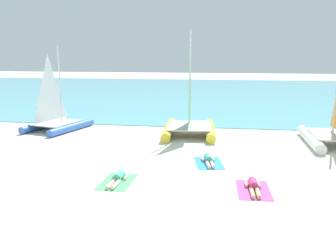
{
  "coord_description": "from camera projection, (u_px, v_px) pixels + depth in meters",
  "views": [
    {
      "loc": [
        2.39,
        -12.12,
        4.61
      ],
      "look_at": [
        0.0,
        4.55,
        1.2
      ],
      "focal_mm": 39.32,
      "sensor_mm": 36.0,
      "label": 1
    }
  ],
  "objects": [
    {
      "name": "towel_left",
      "position": [
        117.0,
        182.0,
        13.26
      ],
      "size": [
        1.16,
        1.94,
        0.01
      ],
      "primitive_type": "cube",
      "rotation": [
        0.0,
        0.0,
        -0.03
      ],
      "color": "#4CB266",
      "rests_on": "ground"
    },
    {
      "name": "sunbather_right",
      "position": [
        253.0,
        186.0,
        12.51
      ],
      "size": [
        0.55,
        1.56,
        0.3
      ],
      "rotation": [
        0.0,
        0.0,
        0.02
      ],
      "color": "#D83372",
      "rests_on": "towel_right"
    },
    {
      "name": "sailboat_blue",
      "position": [
        56.0,
        118.0,
        21.89
      ],
      "size": [
        3.42,
        4.38,
        5.03
      ],
      "rotation": [
        0.0,
        0.0,
        -0.27
      ],
      "color": "blue",
      "rests_on": "ground"
    },
    {
      "name": "sunbather_left",
      "position": [
        118.0,
        178.0,
        13.3
      ],
      "size": [
        0.55,
        1.56,
        0.3
      ],
      "rotation": [
        0.0,
        0.0,
        -0.03
      ],
      "color": "#3FB28C",
      "rests_on": "towel_left"
    },
    {
      "name": "ocean_water",
      "position": [
        200.0,
        92.0,
        42.22
      ],
      "size": [
        120.0,
        40.0,
        0.05
      ],
      "primitive_type": "cube",
      "color": "#5BB2C1",
      "rests_on": "ground"
    },
    {
      "name": "ground_plane",
      "position": [
        180.0,
        128.0,
        22.71
      ],
      "size": [
        120.0,
        120.0,
        0.0
      ],
      "primitive_type": "plane",
      "color": "silver"
    },
    {
      "name": "sailboat_yellow",
      "position": [
        189.0,
        120.0,
        20.59
      ],
      "size": [
        3.11,
        4.63,
        5.83
      ],
      "rotation": [
        0.0,
        0.0,
        0.06
      ],
      "color": "yellow",
      "rests_on": "ground"
    },
    {
      "name": "sunbather_middle",
      "position": [
        209.0,
        160.0,
        15.54
      ],
      "size": [
        0.67,
        1.56,
        0.3
      ],
      "rotation": [
        0.0,
        0.0,
        0.17
      ],
      "color": "#3FB28C",
      "rests_on": "towel_middle"
    },
    {
      "name": "towel_middle",
      "position": [
        209.0,
        163.0,
        15.49
      ],
      "size": [
        1.41,
        2.06,
        0.01
      ],
      "primitive_type": "cube",
      "rotation": [
        0.0,
        0.0,
        0.17
      ],
      "color": "#338CD8",
      "rests_on": "ground"
    },
    {
      "name": "towel_right",
      "position": [
        253.0,
        190.0,
        12.47
      ],
      "size": [
        1.14,
        1.92,
        0.01
      ],
      "primitive_type": "cube",
      "rotation": [
        0.0,
        0.0,
        0.02
      ],
      "color": "#D84C99",
      "rests_on": "ground"
    }
  ]
}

